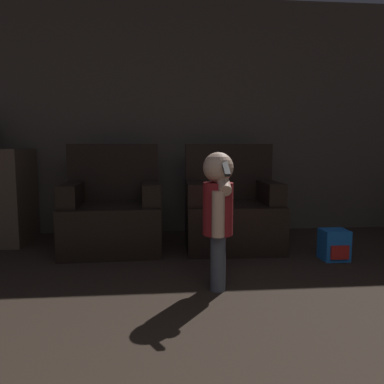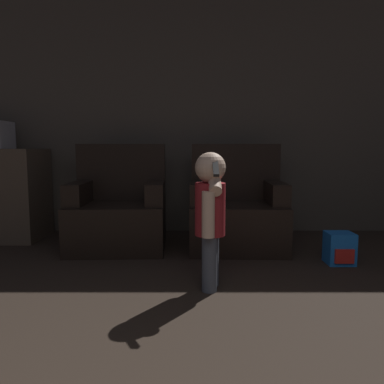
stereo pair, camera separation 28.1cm
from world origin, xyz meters
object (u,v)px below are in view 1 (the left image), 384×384
Objects in this scene: armchair_left at (113,213)px; person_toddler at (219,209)px; armchair_right at (231,211)px; toy_backpack at (334,245)px.

armchair_left is 1.07× the size of person_toddler.
armchair_left is at bearing -177.84° from armchair_right.
person_toddler is 1.30m from toy_backpack.
person_toddler is at bearing -153.18° from toy_backpack.
toy_backpack is (1.10, 0.56, -0.42)m from person_toddler.
armchair_left is 3.81× the size of toy_backpack.
armchair_right is 1.07× the size of person_toddler.
person_toddler is 3.55× the size of toy_backpack.
toy_backpack is at bearing -32.38° from armchair_right.
armchair_right is (1.14, -0.00, 0.00)m from armchair_left.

